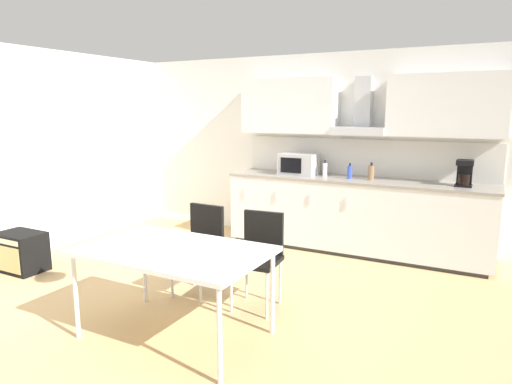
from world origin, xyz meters
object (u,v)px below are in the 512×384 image
object	(u,v)px
coffee_maker	(464,173)
guitar_amp	(21,252)
bottle_white	(325,170)
bottle_brown	(371,172)
dining_table	(174,254)
chair_far_left	(201,240)
chair_far_right	(260,250)
microwave	(299,164)
bottle_blue	(350,172)
pendant_lamp	(169,123)

from	to	relation	value
coffee_maker	guitar_amp	xyz separation A→B (m)	(-4.32, -2.49, -0.87)
bottle_white	bottle_brown	bearing A→B (deg)	1.42
dining_table	chair_far_left	bearing A→B (deg)	111.17
dining_table	chair_far_right	distance (m)	0.91
coffee_maker	chair_far_right	world-z (taller)	coffee_maker
chair_far_right	guitar_amp	xyz separation A→B (m)	(-2.78, -0.44, -0.31)
dining_table	chair_far_left	size ratio (longest dim) A/B	1.67
coffee_maker	bottle_brown	xyz separation A→B (m)	(-1.04, -0.02, -0.06)
microwave	guitar_amp	bearing A→B (deg)	-133.32
microwave	bottle_blue	world-z (taller)	microwave
bottle_white	chair_far_left	bearing A→B (deg)	-105.24
bottle_brown	chair_far_right	distance (m)	2.14
bottle_white	chair_far_left	size ratio (longest dim) A/B	0.25
chair_far_left	guitar_amp	size ratio (longest dim) A/B	1.67
bottle_white	dining_table	size ratio (longest dim) A/B	0.15
coffee_maker	microwave	bearing A→B (deg)	-179.25
guitar_amp	pendant_lamp	distance (m)	2.90
bottle_blue	dining_table	xyz separation A→B (m)	(-0.56, -2.82, -0.34)
bottle_white	dining_table	bearing A→B (deg)	-94.49
coffee_maker	chair_far_left	xyz separation A→B (m)	(-2.18, -2.04, -0.55)
bottle_blue	chair_far_right	bearing A→B (deg)	-96.78
pendant_lamp	dining_table	bearing A→B (deg)	99.46
pendant_lamp	bottle_white	bearing A→B (deg)	85.51
bottle_blue	microwave	bearing A→B (deg)	177.75
bottle_brown	chair_far_right	xyz separation A→B (m)	(-0.50, -2.02, -0.50)
bottle_white	guitar_amp	bearing A→B (deg)	-137.62
chair_far_right	pendant_lamp	bearing A→B (deg)	-110.89
coffee_maker	pendant_lamp	distance (m)	3.48
guitar_amp	bottle_white	bearing A→B (deg)	42.38
bottle_white	chair_far_left	xyz separation A→B (m)	(-0.55, -2.01, -0.50)
bottle_brown	bottle_blue	world-z (taller)	bottle_brown
microwave	chair_far_right	distance (m)	2.14
bottle_brown	bottle_white	world-z (taller)	bottle_white
microwave	bottle_white	world-z (taller)	microwave
chair_far_left	pendant_lamp	bearing A→B (deg)	-68.83
bottle_blue	guitar_amp	distance (m)	3.96
coffee_maker	bottle_blue	distance (m)	1.30
chair_far_right	coffee_maker	bearing A→B (deg)	53.01
microwave	coffee_maker	xyz separation A→B (m)	(2.00, 0.03, 0.01)
dining_table	pendant_lamp	distance (m)	1.01
bottle_white	chair_far_right	distance (m)	2.07
chair_far_right	dining_table	bearing A→B (deg)	-110.89
bottle_white	chair_far_right	size ratio (longest dim) A/B	0.25
bottle_white	chair_far_right	world-z (taller)	bottle_white
microwave	coffee_maker	world-z (taller)	coffee_maker
chair_far_left	chair_far_right	bearing A→B (deg)	-0.03
pendant_lamp	chair_far_right	bearing A→B (deg)	69.11
coffee_maker	bottle_white	size ratio (longest dim) A/B	1.40
dining_table	pendant_lamp	bearing A→B (deg)	-80.54
bottle_brown	bottle_blue	xyz separation A→B (m)	(-0.26, -0.03, -0.01)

